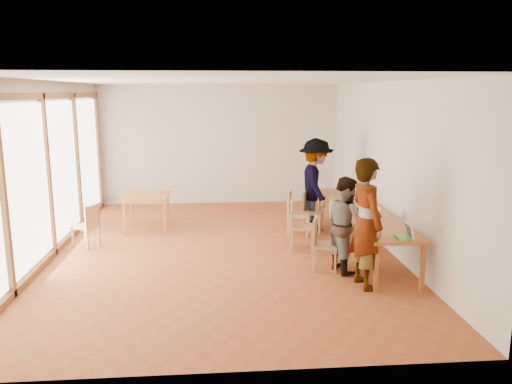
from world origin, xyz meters
TOP-DOWN VIEW (x-y plane):
  - ground at (0.00, 0.00)m, footprint 8.00×8.00m
  - wall_back at (0.00, 4.00)m, footprint 6.00×0.10m
  - wall_front at (0.00, -4.00)m, footprint 6.00×0.10m
  - wall_right at (3.00, 0.00)m, footprint 0.10×8.00m
  - window_wall at (-2.96, 0.00)m, footprint 0.10×8.00m
  - ceiling at (0.00, 0.00)m, footprint 6.00×8.00m
  - communal_table at (2.50, -0.14)m, footprint 0.80×4.00m
  - side_table at (-1.51, 1.49)m, footprint 0.90×0.90m
  - chair_near at (1.56, -1.07)m, footprint 0.49×0.49m
  - chair_mid at (1.35, -0.05)m, footprint 0.50×0.50m
  - chair_far at (1.45, 0.88)m, footprint 0.52×0.52m
  - chair_empty at (1.80, 1.16)m, footprint 0.51×0.51m
  - chair_spare at (-2.42, 0.42)m, footprint 0.50×0.50m
  - person_near at (2.06, -1.84)m, footprint 0.58×0.77m
  - person_mid at (1.94, -1.15)m, footprint 0.76×0.87m
  - person_far at (1.95, 1.31)m, footprint 0.70×1.22m
  - laptop_near at (2.62, -1.94)m, footprint 0.24×0.28m
  - laptop_mid at (2.56, -0.84)m, footprint 0.24×0.26m
  - laptop_far at (2.51, 0.92)m, footprint 0.30×0.32m
  - yellow_mug at (2.27, -1.47)m, footprint 0.15×0.15m
  - green_bottle at (2.42, 0.78)m, footprint 0.07×0.07m
  - clear_glass at (2.72, 0.15)m, footprint 0.07×0.07m
  - condiment_cup at (2.60, 1.07)m, footprint 0.08×0.08m
  - pink_phone at (2.44, -0.43)m, footprint 0.05×0.10m
  - black_pouch at (2.40, -0.50)m, footprint 0.16×0.26m

SIDE VIEW (x-z plane):
  - ground at x=0.00m, z-range 0.00..0.00m
  - chair_spare at x=-2.42m, z-range 0.28..0.71m
  - chair_empty at x=1.80m, z-range 0.29..0.73m
  - chair_near at x=1.56m, z-range 0.29..0.74m
  - chair_far at x=1.45m, z-range 0.31..0.80m
  - chair_mid at x=1.35m, z-range 0.32..0.80m
  - side_table at x=-1.51m, z-range 0.29..1.04m
  - communal_table at x=2.50m, z-range 0.33..1.08m
  - pink_phone at x=2.44m, z-range 0.75..0.76m
  - person_mid at x=1.94m, z-range 0.00..1.53m
  - condiment_cup at x=2.60m, z-range 0.75..0.81m
  - clear_glass at x=2.72m, z-range 0.75..0.84m
  - black_pouch at x=2.40m, z-range 0.75..0.84m
  - yellow_mug at x=2.27m, z-range 0.75..0.84m
  - laptop_mid at x=2.56m, z-range 0.71..0.89m
  - laptop_near at x=2.62m, z-range 0.70..0.92m
  - laptop_far at x=2.51m, z-range 0.70..0.93m
  - green_bottle at x=2.42m, z-range 0.75..1.03m
  - person_far at x=1.95m, z-range 0.00..1.89m
  - person_near at x=2.06m, z-range 0.00..1.91m
  - wall_back at x=0.00m, z-range 0.00..3.00m
  - wall_front at x=0.00m, z-range 0.00..3.00m
  - wall_right at x=3.00m, z-range 0.00..3.00m
  - window_wall at x=-2.96m, z-range 0.00..3.00m
  - ceiling at x=0.00m, z-range 3.00..3.04m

